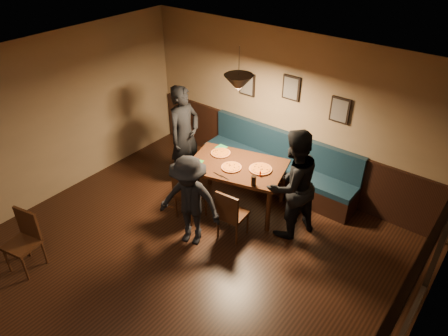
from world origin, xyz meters
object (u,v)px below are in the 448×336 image
object	(u,v)px
chair_near_left	(190,194)
diner_left	(184,136)
diner_front	(190,202)
chair_near_right	(233,213)
diner_right	(292,185)
dining_table	(237,185)
cafe_chair_far	(21,243)
booth_bench	(277,163)
soda_glass	(254,181)
tabasco_bottle	(260,174)

from	to	relation	value
chair_near_left	diner_left	distance (m)	1.21
chair_near_left	diner_front	distance (m)	0.66
chair_near_left	diner_left	world-z (taller)	diner_left
chair_near_right	diner_right	distance (m)	1.01
dining_table	cafe_chair_far	xyz separation A→B (m)	(-1.51, -3.03, 0.04)
booth_bench	soda_glass	xyz separation A→B (m)	(0.32, -1.25, 0.42)
chair_near_right	diner_left	distance (m)	1.85
diner_left	diner_front	xyz separation A→B (m)	(1.19, -1.20, -0.19)
chair_near_right	diner_left	world-z (taller)	diner_left
dining_table	diner_left	xyz separation A→B (m)	(-1.22, 0.06, 0.53)
chair_near_left	dining_table	bearing A→B (deg)	62.39
soda_glass	diner_front	bearing A→B (deg)	-124.45
chair_near_right	soda_glass	size ratio (longest dim) A/B	5.35
diner_front	cafe_chair_far	world-z (taller)	diner_front
chair_near_right	cafe_chair_far	bearing A→B (deg)	-133.80
soda_glass	diner_right	bearing A→B (deg)	29.12
chair_near_right	diner_front	world-z (taller)	diner_front
soda_glass	tabasco_bottle	xyz separation A→B (m)	(-0.05, 0.26, -0.03)
booth_bench	chair_near_left	size ratio (longest dim) A/B	3.25
diner_left	diner_front	bearing A→B (deg)	-134.51
tabasco_bottle	diner_left	bearing A→B (deg)	176.22
diner_front	tabasco_bottle	size ratio (longest dim) A/B	13.26
diner_right	soda_glass	xyz separation A→B (m)	(-0.51, -0.28, 0.01)
chair_near_right	diner_right	xyz separation A→B (m)	(0.64, 0.63, 0.46)
diner_right	cafe_chair_far	bearing A→B (deg)	-18.20
dining_table	tabasco_bottle	distance (m)	0.69
chair_near_right	diner_left	bearing A→B (deg)	151.57
diner_left	tabasco_bottle	world-z (taller)	diner_left
dining_table	diner_left	bearing A→B (deg)	162.33
diner_left	diner_right	size ratio (longest dim) A/B	1.04
diner_front	tabasco_bottle	xyz separation A→B (m)	(0.52, 1.09, 0.14)
soda_glass	cafe_chair_far	distance (m)	3.44
diner_left	cafe_chair_far	world-z (taller)	diner_left
chair_near_right	tabasco_bottle	size ratio (longest dim) A/B	7.86
diner_front	soda_glass	xyz separation A→B (m)	(0.57, 0.83, 0.16)
chair_near_right	tabasco_bottle	distance (m)	0.75
diner_right	soda_glass	world-z (taller)	diner_right
chair_near_right	diner_front	distance (m)	0.73
chair_near_right	diner_left	xyz separation A→B (m)	(-1.63, 0.72, 0.50)
chair_near_left	chair_near_right	world-z (taller)	chair_near_left
dining_table	diner_front	bearing A→B (deg)	-106.28
dining_table	tabasco_bottle	xyz separation A→B (m)	(0.49, -0.06, 0.47)
booth_bench	chair_near_left	distance (m)	1.77
booth_bench	cafe_chair_far	bearing A→B (deg)	-113.65
chair_near_right	diner_left	size ratio (longest dim) A/B	0.47
diner_right	cafe_chair_far	size ratio (longest dim) A/B	1.97
chair_near_left	soda_glass	size ratio (longest dim) A/B	5.51
cafe_chair_far	soda_glass	bearing A→B (deg)	-138.87
cafe_chair_far	chair_near_right	bearing A→B (deg)	-140.84
chair_near_left	tabasco_bottle	bearing A→B (deg)	38.58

